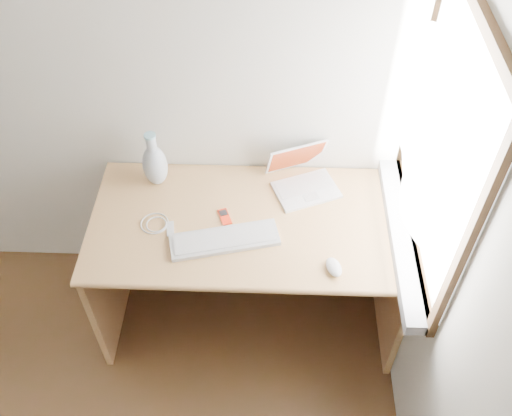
{
  "coord_description": "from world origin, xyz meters",
  "views": [
    {
      "loc": [
        1.11,
        -0.32,
        2.71
      ],
      "look_at": [
        1.05,
        1.35,
        0.89
      ],
      "focal_mm": 40.0,
      "sensor_mm": 36.0,
      "label": 1
    }
  ],
  "objects_px": {
    "laptop": "(307,178)",
    "vase": "(155,164)",
    "desk": "(250,237)",
    "external_keyboard": "(225,240)"
  },
  "relations": [
    {
      "from": "laptop",
      "to": "external_keyboard",
      "type": "xyz_separation_m",
      "value": [
        -0.37,
        -0.36,
        -0.03
      ]
    },
    {
      "from": "desk",
      "to": "vase",
      "type": "bearing_deg",
      "value": 162.18
    },
    {
      "from": "desk",
      "to": "vase",
      "type": "xyz_separation_m",
      "value": [
        -0.45,
        0.14,
        0.34
      ]
    },
    {
      "from": "desk",
      "to": "external_keyboard",
      "type": "distance_m",
      "value": 0.33
    },
    {
      "from": "laptop",
      "to": "external_keyboard",
      "type": "relative_size",
      "value": 0.69
    },
    {
      "from": "external_keyboard",
      "to": "vase",
      "type": "xyz_separation_m",
      "value": [
        -0.35,
        0.35,
        0.11
      ]
    },
    {
      "from": "laptop",
      "to": "vase",
      "type": "distance_m",
      "value": 0.72
    },
    {
      "from": "vase",
      "to": "external_keyboard",
      "type": "bearing_deg",
      "value": -45.48
    },
    {
      "from": "external_keyboard",
      "to": "desk",
      "type": "bearing_deg",
      "value": 50.65
    },
    {
      "from": "external_keyboard",
      "to": "vase",
      "type": "bearing_deg",
      "value": 120.92
    }
  ]
}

